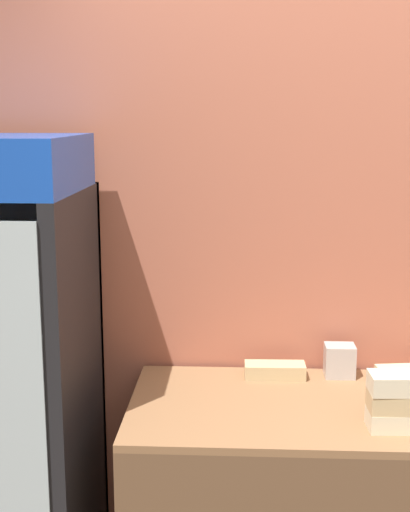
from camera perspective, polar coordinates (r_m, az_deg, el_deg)
wall_back at (r=2.77m, az=14.73°, el=-0.34°), size 5.20×0.10×2.70m
sandwich_stack_bottom at (r=2.34m, az=15.94°, el=-12.48°), size 0.25×0.11×0.06m
sandwich_stack_middle at (r=2.32m, az=16.02°, el=-11.12°), size 0.25×0.11×0.06m
sandwich_stack_top at (r=2.30m, az=16.11°, el=-9.75°), size 0.25×0.11×0.06m
sandwich_flat_right at (r=2.68m, az=5.61°, el=-9.10°), size 0.22×0.10×0.05m
napkin_dispenser at (r=2.71m, az=10.72°, el=-8.22°), size 0.11×0.09×0.12m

